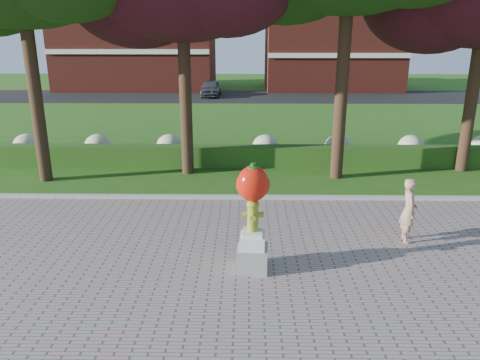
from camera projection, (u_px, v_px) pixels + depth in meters
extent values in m
plane|color=#2C5715|center=(238.00, 240.00, 11.98)|extent=(100.00, 100.00, 0.00)
cube|color=gray|center=(233.00, 336.00, 8.16)|extent=(40.00, 14.00, 0.04)
cube|color=#ADADA5|center=(240.00, 198.00, 14.81)|extent=(40.00, 0.18, 0.15)
cube|color=#244F16|center=(241.00, 156.00, 18.53)|extent=(24.00, 0.70, 0.80)
ellipsoid|color=beige|center=(27.00, 146.00, 19.57)|extent=(1.10, 1.10, 0.99)
ellipsoid|color=beige|center=(98.00, 146.00, 19.52)|extent=(1.10, 1.10, 0.99)
ellipsoid|color=beige|center=(170.00, 146.00, 19.48)|extent=(1.10, 1.10, 0.99)
ellipsoid|color=beige|center=(266.00, 146.00, 19.42)|extent=(1.10, 1.10, 0.99)
ellipsoid|color=beige|center=(338.00, 147.00, 19.38)|extent=(1.10, 1.10, 0.99)
ellipsoid|color=beige|center=(410.00, 147.00, 19.34)|extent=(1.10, 1.10, 0.99)
cube|color=black|center=(244.00, 96.00, 38.66)|extent=(50.00, 8.00, 0.02)
cube|color=maroon|center=(138.00, 50.00, 43.47)|extent=(14.00, 8.00, 7.00)
cube|color=maroon|center=(331.00, 53.00, 43.30)|extent=(12.00, 8.00, 6.40)
cylinder|color=black|center=(34.00, 85.00, 15.83)|extent=(0.44, 0.44, 6.72)
cylinder|color=black|center=(185.00, 91.00, 16.80)|extent=(0.44, 0.44, 6.16)
cylinder|color=black|center=(342.00, 76.00, 16.07)|extent=(0.44, 0.44, 7.28)
cylinder|color=black|center=(472.00, 93.00, 17.16)|extent=(0.44, 0.44, 5.88)
cube|color=gray|center=(252.00, 258.00, 10.33)|extent=(0.70, 0.70, 0.54)
cube|color=silver|center=(252.00, 241.00, 10.21)|extent=(0.57, 0.57, 0.30)
cube|color=silver|center=(253.00, 233.00, 10.15)|extent=(0.45, 0.45, 0.11)
cylinder|color=olive|center=(253.00, 217.00, 10.04)|extent=(0.24, 0.24, 0.60)
ellipsoid|color=olive|center=(253.00, 204.00, 9.95)|extent=(0.28, 0.28, 0.20)
cylinder|color=olive|center=(245.00, 215.00, 10.02)|extent=(0.13, 0.12, 0.12)
cylinder|color=olive|center=(261.00, 215.00, 10.02)|extent=(0.13, 0.12, 0.12)
cylinder|color=olive|center=(253.00, 217.00, 9.87)|extent=(0.13, 0.13, 0.13)
cylinder|color=olive|center=(253.00, 201.00, 9.92)|extent=(0.09, 0.09, 0.05)
ellipsoid|color=red|center=(253.00, 184.00, 9.81)|extent=(0.67, 0.60, 0.78)
ellipsoid|color=red|center=(244.00, 185.00, 9.82)|extent=(0.33, 0.33, 0.50)
ellipsoid|color=red|center=(262.00, 185.00, 9.81)|extent=(0.33, 0.33, 0.50)
cylinder|color=#1F5313|center=(253.00, 166.00, 9.69)|extent=(0.11, 0.11, 0.13)
ellipsoid|color=#1F5313|center=(253.00, 168.00, 9.70)|extent=(0.26, 0.26, 0.09)
imported|color=tan|center=(409.00, 210.00, 11.60)|extent=(0.44, 0.63, 1.64)
imported|color=#3F4347|center=(211.00, 88.00, 38.55)|extent=(1.57, 3.85, 1.31)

